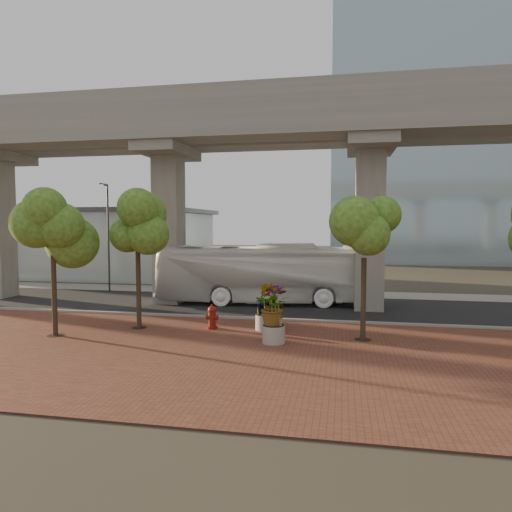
# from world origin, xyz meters

# --- Properties ---
(ground) EXTENTS (160.00, 160.00, 0.00)m
(ground) POSITION_xyz_m (0.00, 0.00, 0.00)
(ground) COLOR #373228
(ground) RESTS_ON ground
(brick_plaza) EXTENTS (70.00, 13.00, 0.06)m
(brick_plaza) POSITION_xyz_m (0.00, -8.00, 0.03)
(brick_plaza) COLOR brown
(brick_plaza) RESTS_ON ground
(asphalt_road) EXTENTS (90.00, 8.00, 0.04)m
(asphalt_road) POSITION_xyz_m (0.00, 2.00, 0.02)
(asphalt_road) COLOR black
(asphalt_road) RESTS_ON ground
(curb_strip) EXTENTS (70.00, 0.25, 0.16)m
(curb_strip) POSITION_xyz_m (0.00, -2.00, 0.08)
(curb_strip) COLOR gray
(curb_strip) RESTS_ON ground
(far_sidewalk) EXTENTS (90.00, 3.00, 0.06)m
(far_sidewalk) POSITION_xyz_m (0.00, 7.50, 0.03)
(far_sidewalk) COLOR gray
(far_sidewalk) RESTS_ON ground
(transit_viaduct) EXTENTS (72.00, 5.60, 12.40)m
(transit_viaduct) POSITION_xyz_m (0.00, 2.00, 7.29)
(transit_viaduct) COLOR gray
(transit_viaduct) RESTS_ON ground
(station_pavilion) EXTENTS (23.00, 13.00, 6.30)m
(station_pavilion) POSITION_xyz_m (-20.00, 16.00, 3.22)
(station_pavilion) COLOR silver
(station_pavilion) RESTS_ON ground
(transit_bus) EXTENTS (13.42, 4.40, 3.67)m
(transit_bus) POSITION_xyz_m (-0.13, 2.94, 1.84)
(transit_bus) COLOR white
(transit_bus) RESTS_ON ground
(fire_hydrant) EXTENTS (0.56, 0.50, 1.12)m
(fire_hydrant) POSITION_xyz_m (-1.39, -4.42, 0.60)
(fire_hydrant) COLOR maroon
(fire_hydrant) RESTS_ON ground
(planter_front) EXTENTS (2.05, 2.05, 2.26)m
(planter_front) POSITION_xyz_m (1.79, -6.41, 1.43)
(planter_front) COLOR #A8A198
(planter_front) RESTS_ON ground
(planter_right) EXTENTS (1.96, 1.96, 2.09)m
(planter_right) POSITION_xyz_m (1.50, -4.42, 1.33)
(planter_right) COLOR gray
(planter_right) RESTS_ON ground
(planter_left) EXTENTS (1.99, 1.99, 2.19)m
(planter_left) POSITION_xyz_m (1.07, -4.20, 1.39)
(planter_left) COLOR gray
(planter_left) RESTS_ON ground
(street_tree_far_west) EXTENTS (4.01, 4.01, 6.51)m
(street_tree_far_west) POSITION_xyz_m (-7.73, -6.97, 4.72)
(street_tree_far_west) COLOR #3E3223
(street_tree_far_west) RESTS_ON ground
(street_tree_near_west) EXTENTS (3.17, 3.17, 6.25)m
(street_tree_near_west) POSITION_xyz_m (-4.80, -4.90, 4.84)
(street_tree_near_west) COLOR #3E3223
(street_tree_near_west) RESTS_ON ground
(street_tree_near_east) EXTENTS (3.67, 3.67, 6.20)m
(street_tree_near_east) POSITION_xyz_m (5.39, -5.21, 4.57)
(street_tree_near_east) COLOR #3E3223
(street_tree_near_east) RESTS_ON ground
(streetlamp_west) EXTENTS (0.38, 1.12, 7.70)m
(streetlamp_west) POSITION_xyz_m (-12.02, 5.49, 4.50)
(streetlamp_west) COLOR #303035
(streetlamp_west) RESTS_ON ground
(streetlamp_east) EXTENTS (0.38, 1.12, 7.75)m
(streetlamp_east) POSITION_xyz_m (6.53, 6.73, 4.52)
(streetlamp_east) COLOR #29282C
(streetlamp_east) RESTS_ON ground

